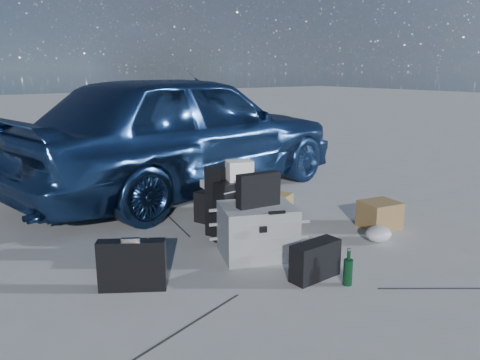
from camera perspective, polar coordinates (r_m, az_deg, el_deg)
name	(u,v)px	position (r m, az deg, el deg)	size (l,w,h in m)	color
ground	(287,263)	(3.99, 5.73, -10.07)	(60.00, 60.00, 0.00)	#A7A7A2
car	(185,132)	(6.14, -6.72, 5.86)	(1.86, 4.63, 1.58)	navy
pelican_case	(257,230)	(4.07, 2.11, -6.16)	(0.61, 0.50, 0.45)	gray
laptop_bag	(258,190)	(3.94, 2.26, -1.20)	(0.38, 0.10, 0.29)	black
briefcase	(132,265)	(3.55, -13.02, -10.10)	(0.49, 0.11, 0.38)	black
suitcase_left	(228,197)	(4.65, -1.44, -2.08)	(0.53, 0.19, 0.68)	black
suitcase_right	(238,210)	(4.43, -0.22, -3.64)	(0.48, 0.17, 0.57)	black
white_carton	(239,170)	(4.34, -0.07, 1.18)	(0.23, 0.18, 0.18)	white
duffel_bag	(223,202)	(5.12, -2.14, -2.73)	(0.65, 0.28, 0.33)	black
flat_box_white	(225,184)	(5.06, -1.89, -0.54)	(0.45, 0.33, 0.08)	white
flat_box_black	(224,179)	(5.04, -1.91, 0.17)	(0.25, 0.18, 0.05)	black
kraft_bag	(279,214)	(4.64, 4.83, -4.10)	(0.29, 0.17, 0.38)	#9E7C45
cardboard_box	(379,214)	(5.00, 16.64, -4.04)	(0.36, 0.31, 0.27)	olive
plastic_bag	(379,234)	(4.61, 16.53, -6.31)	(0.27, 0.23, 0.15)	#B9BABF
messenger_bag	(315,260)	(3.70, 9.15, -9.64)	(0.42, 0.16, 0.29)	black
green_bottle	(348,268)	(3.64, 13.04, -10.37)	(0.07, 0.07, 0.28)	black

